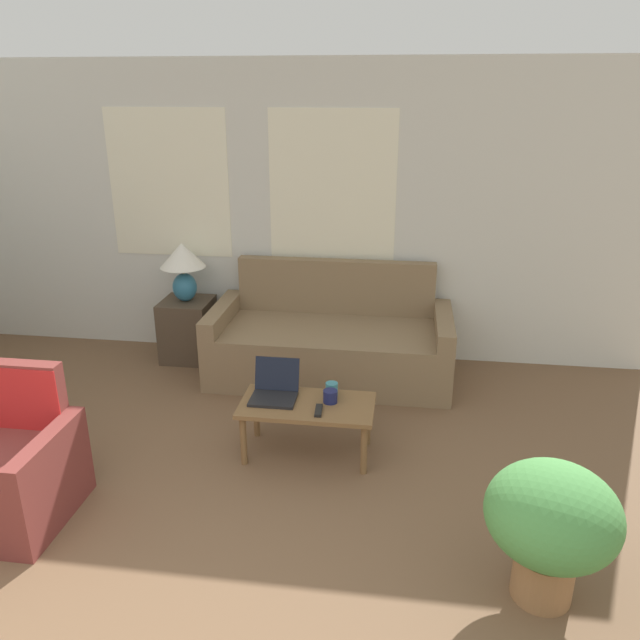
{
  "coord_description": "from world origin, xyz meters",
  "views": [
    {
      "loc": [
        1.3,
        -1.4,
        2.35
      ],
      "look_at": [
        0.7,
        2.86,
        0.75
      ],
      "focal_mm": 35.0,
      "sensor_mm": 36.0,
      "label": 1
    }
  ],
  "objects_px": {
    "armchair": "(4,471)",
    "coffee_table": "(307,410)",
    "cup_navy": "(332,389)",
    "cup_yellow": "(330,396)",
    "table_lamp": "(183,263)",
    "couch": "(331,343)",
    "laptop": "(275,390)",
    "potted_plant": "(551,521)",
    "tv_remote": "(319,410)"
  },
  "relations": [
    {
      "from": "armchair",
      "to": "potted_plant",
      "type": "relative_size",
      "value": 1.19
    },
    {
      "from": "couch",
      "to": "coffee_table",
      "type": "bearing_deg",
      "value": -90.02
    },
    {
      "from": "cup_yellow",
      "to": "potted_plant",
      "type": "xyz_separation_m",
      "value": [
        1.19,
        -1.14,
        0.02
      ]
    },
    {
      "from": "table_lamp",
      "to": "cup_navy",
      "type": "xyz_separation_m",
      "value": [
        1.48,
        -1.3,
        -0.48
      ]
    },
    {
      "from": "couch",
      "to": "cup_navy",
      "type": "xyz_separation_m",
      "value": [
        0.15,
        -1.15,
        0.15
      ]
    },
    {
      "from": "table_lamp",
      "to": "coffee_table",
      "type": "height_order",
      "value": "table_lamp"
    },
    {
      "from": "potted_plant",
      "to": "cup_navy",
      "type": "bearing_deg",
      "value": 133.73
    },
    {
      "from": "cup_yellow",
      "to": "table_lamp",
      "type": "bearing_deg",
      "value": 136.55
    },
    {
      "from": "table_lamp",
      "to": "coffee_table",
      "type": "bearing_deg",
      "value": -47.27
    },
    {
      "from": "laptop",
      "to": "potted_plant",
      "type": "relative_size",
      "value": 0.43
    },
    {
      "from": "tv_remote",
      "to": "potted_plant",
      "type": "relative_size",
      "value": 0.21
    },
    {
      "from": "table_lamp",
      "to": "coffee_table",
      "type": "xyz_separation_m",
      "value": [
        1.34,
        -1.45,
        -0.57
      ]
    },
    {
      "from": "cup_navy",
      "to": "coffee_table",
      "type": "bearing_deg",
      "value": -134.66
    },
    {
      "from": "laptop",
      "to": "cup_yellow",
      "type": "bearing_deg",
      "value": -3.55
    },
    {
      "from": "couch",
      "to": "table_lamp",
      "type": "xyz_separation_m",
      "value": [
        -1.34,
        0.15,
        0.62
      ]
    },
    {
      "from": "coffee_table",
      "to": "couch",
      "type": "bearing_deg",
      "value": 89.98
    },
    {
      "from": "laptop",
      "to": "cup_navy",
      "type": "relative_size",
      "value": 3.46
    },
    {
      "from": "coffee_table",
      "to": "potted_plant",
      "type": "height_order",
      "value": "potted_plant"
    },
    {
      "from": "table_lamp",
      "to": "potted_plant",
      "type": "height_order",
      "value": "table_lamp"
    },
    {
      "from": "laptop",
      "to": "tv_remote",
      "type": "height_order",
      "value": "laptop"
    },
    {
      "from": "armchair",
      "to": "potted_plant",
      "type": "distance_m",
      "value": 3.0
    },
    {
      "from": "coffee_table",
      "to": "table_lamp",
      "type": "bearing_deg",
      "value": 132.73
    },
    {
      "from": "cup_navy",
      "to": "table_lamp",
      "type": "bearing_deg",
      "value": 138.78
    },
    {
      "from": "table_lamp",
      "to": "cup_navy",
      "type": "bearing_deg",
      "value": -41.22
    },
    {
      "from": "coffee_table",
      "to": "cup_navy",
      "type": "xyz_separation_m",
      "value": [
        0.15,
        0.15,
        0.09
      ]
    },
    {
      "from": "coffee_table",
      "to": "cup_yellow",
      "type": "relative_size",
      "value": 9.33
    },
    {
      "from": "cup_yellow",
      "to": "potted_plant",
      "type": "relative_size",
      "value": 0.13
    },
    {
      "from": "armchair",
      "to": "couch",
      "type": "bearing_deg",
      "value": 52.72
    },
    {
      "from": "tv_remote",
      "to": "cup_navy",
      "type": "bearing_deg",
      "value": 77.81
    },
    {
      "from": "coffee_table",
      "to": "potted_plant",
      "type": "relative_size",
      "value": 1.24
    },
    {
      "from": "laptop",
      "to": "cup_yellow",
      "type": "xyz_separation_m",
      "value": [
        0.38,
        -0.02,
        -0.01
      ]
    },
    {
      "from": "armchair",
      "to": "coffee_table",
      "type": "bearing_deg",
      "value": 27.59
    },
    {
      "from": "armchair",
      "to": "coffee_table",
      "type": "relative_size",
      "value": 0.95
    },
    {
      "from": "cup_yellow",
      "to": "cup_navy",
      "type": "bearing_deg",
      "value": 92.21
    },
    {
      "from": "table_lamp",
      "to": "coffee_table",
      "type": "relative_size",
      "value": 0.59
    },
    {
      "from": "cup_navy",
      "to": "cup_yellow",
      "type": "height_order",
      "value": "cup_navy"
    },
    {
      "from": "couch",
      "to": "armchair",
      "type": "height_order",
      "value": "couch"
    },
    {
      "from": "coffee_table",
      "to": "cup_yellow",
      "type": "bearing_deg",
      "value": 14.36
    },
    {
      "from": "cup_navy",
      "to": "tv_remote",
      "type": "relative_size",
      "value": 0.58
    },
    {
      "from": "coffee_table",
      "to": "cup_navy",
      "type": "distance_m",
      "value": 0.23
    },
    {
      "from": "couch",
      "to": "potted_plant",
      "type": "distance_m",
      "value": 2.75
    },
    {
      "from": "coffee_table",
      "to": "cup_yellow",
      "type": "distance_m",
      "value": 0.18
    },
    {
      "from": "couch",
      "to": "potted_plant",
      "type": "height_order",
      "value": "couch"
    },
    {
      "from": "table_lamp",
      "to": "potted_plant",
      "type": "relative_size",
      "value": 0.74
    },
    {
      "from": "couch",
      "to": "coffee_table",
      "type": "relative_size",
      "value": 2.26
    },
    {
      "from": "coffee_table",
      "to": "tv_remote",
      "type": "distance_m",
      "value": 0.15
    },
    {
      "from": "armchair",
      "to": "table_lamp",
      "type": "distance_m",
      "value": 2.41
    },
    {
      "from": "table_lamp",
      "to": "couch",
      "type": "bearing_deg",
      "value": -6.37
    },
    {
      "from": "tv_remote",
      "to": "coffee_table",
      "type": "bearing_deg",
      "value": 131.64
    },
    {
      "from": "couch",
      "to": "laptop",
      "type": "height_order",
      "value": "couch"
    }
  ]
}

